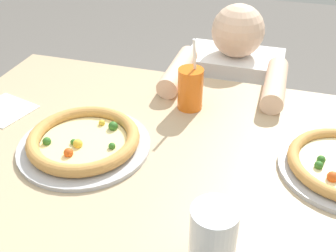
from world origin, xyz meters
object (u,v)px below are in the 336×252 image
Objects in this scene: diner_seated at (228,126)px; pizza_near at (84,141)px; water_cup_clear at (213,236)px; drink_cup_colored at (190,89)px.

pizza_near is at bearing -114.13° from diner_seated.
water_cup_clear reaches higher than pizza_near.
drink_cup_colored is 1.69× the size of water_cup_clear.
water_cup_clear is at bearing -83.86° from diner_seated.
drink_cup_colored is 0.54m from diner_seated.
water_cup_clear is 1.00m from diner_seated.
drink_cup_colored is at bearing 52.14° from pizza_near.
pizza_near is 0.36m from drink_cup_colored.
water_cup_clear is at bearing -71.61° from drink_cup_colored.
pizza_near is at bearing 147.20° from water_cup_clear.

